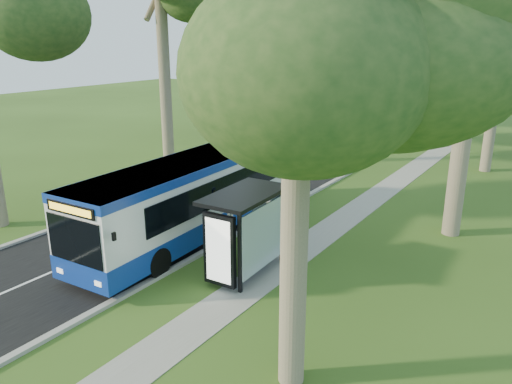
% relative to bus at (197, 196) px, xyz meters
% --- Properties ---
extents(ground, '(120.00, 120.00, 0.00)m').
position_rel_bus_xyz_m(ground, '(1.44, -0.01, -1.72)').
color(ground, '#2F4C17').
rests_on(ground, ground).
extents(road, '(7.00, 100.00, 0.02)m').
position_rel_bus_xyz_m(road, '(-2.06, 9.99, -1.71)').
color(road, black).
rests_on(road, ground).
extents(kerb_east, '(0.25, 100.00, 0.12)m').
position_rel_bus_xyz_m(kerb_east, '(1.44, 9.99, -1.66)').
color(kerb_east, '#9E9B93').
rests_on(kerb_east, ground).
extents(kerb_west, '(0.25, 100.00, 0.12)m').
position_rel_bus_xyz_m(kerb_west, '(-5.56, 9.99, -1.66)').
color(kerb_west, '#9E9B93').
rests_on(kerb_west, ground).
extents(centre_line, '(0.12, 100.00, 0.00)m').
position_rel_bus_xyz_m(centre_line, '(-2.06, 9.99, -1.70)').
color(centre_line, white).
rests_on(centre_line, road).
extents(footpath, '(1.50, 100.00, 0.02)m').
position_rel_bus_xyz_m(footpath, '(4.44, 9.99, -1.71)').
color(footpath, gray).
rests_on(footpath, ground).
extents(bus, '(3.20, 12.66, 3.33)m').
position_rel_bus_xyz_m(bus, '(0.00, 0.00, 0.00)').
color(bus, white).
rests_on(bus, ground).
extents(bus_stop_sign, '(0.13, 0.32, 2.26)m').
position_rel_bus_xyz_m(bus_stop_sign, '(1.74, -0.04, -0.30)').
color(bus_stop_sign, gray).
rests_on(bus_stop_sign, ground).
extents(bus_shelter, '(2.01, 3.51, 2.95)m').
position_rel_bus_xyz_m(bus_shelter, '(3.79, -2.22, 0.36)').
color(bus_shelter, black).
rests_on(bus_shelter, ground).
extents(litter_bin, '(0.49, 0.49, 0.86)m').
position_rel_bus_xyz_m(litter_bin, '(3.16, 1.69, -1.29)').
color(litter_bin, black).
rests_on(litter_bin, ground).
extents(car_white, '(3.30, 4.76, 1.50)m').
position_rel_bus_xyz_m(car_white, '(-6.89, 21.67, -0.97)').
color(car_white, white).
rests_on(car_white, ground).
extents(car_silver, '(2.72, 4.40, 1.37)m').
position_rel_bus_xyz_m(car_silver, '(-7.09, 29.56, -1.04)').
color(car_silver, '#B0B4B9').
rests_on(car_silver, ground).
extents(tree_west_e, '(5.20, 5.20, 15.62)m').
position_rel_bus_xyz_m(tree_west_e, '(-7.06, 37.99, 9.84)').
color(tree_west_e, '#7A6B56').
rests_on(tree_west_e, ground).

